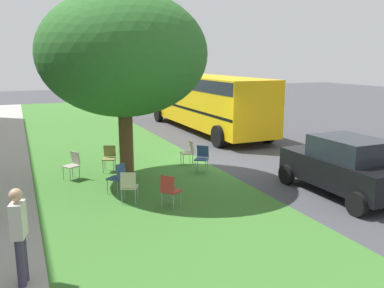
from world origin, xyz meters
name	(u,v)px	position (x,y,z in m)	size (l,w,h in m)	color
ground	(215,164)	(0.00, 0.00, 0.00)	(80.00, 80.00, 0.00)	#424247
grass_verge	(130,173)	(0.00, 3.20, 0.00)	(48.00, 6.00, 0.01)	#3D752D
street_tree	(123,55)	(-0.51, 3.41, 3.87)	(5.08, 5.08, 5.76)	brown
chair_0	(202,157)	(-0.72, 0.87, 0.52)	(0.59, 0.58, 0.88)	#335184
chair_1	(118,176)	(-1.87, 4.01, 0.52)	(0.59, 0.59, 0.88)	#335184
chair_2	(170,189)	(-3.54, 3.08, 0.52)	(0.58, 0.58, 0.88)	#B7332D
chair_3	(109,156)	(0.57, 3.74, 0.52)	(0.55, 0.54, 0.88)	olive
chair_4	(189,151)	(0.27, 0.95, 0.52)	(0.47, 0.47, 0.88)	beige
chair_5	(73,163)	(0.08, 4.99, 0.52)	(0.56, 0.57, 0.88)	#ADA393
chair_6	(129,185)	(-2.80, 3.94, 0.52)	(0.56, 0.55, 0.88)	beige
parked_car	(345,166)	(-4.46, -1.77, 0.84)	(3.70, 1.92, 1.65)	black
school_bus	(205,98)	(6.46, -2.63, 1.76)	(10.40, 2.80, 2.88)	yellow
pedestrian_0	(19,233)	(-5.87, 6.58, 0.93)	(0.40, 0.28, 1.69)	#3F3851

